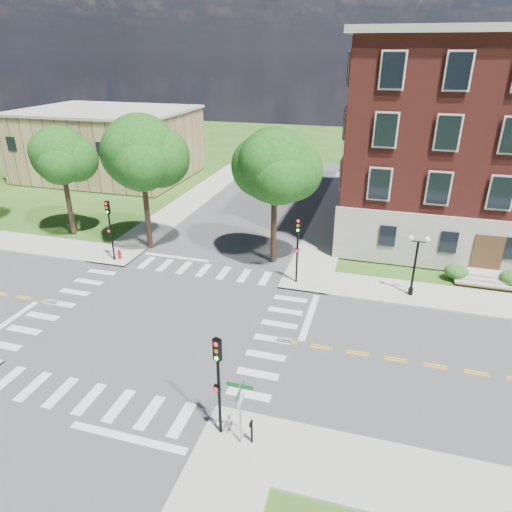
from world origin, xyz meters
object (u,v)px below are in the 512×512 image
(street_sign_pole, at_px, (240,402))
(fire_hydrant, at_px, (120,254))
(traffic_signal_ne, at_px, (298,242))
(traffic_signal_nw, at_px, (109,223))
(traffic_signal_se, at_px, (218,375))
(twin_lamp_west, at_px, (415,262))
(push_button_post, at_px, (252,430))

(street_sign_pole, height_order, fire_hydrant, street_sign_pole)
(traffic_signal_ne, relative_size, traffic_signal_nw, 1.00)
(traffic_signal_se, bearing_deg, twin_lamp_west, 61.57)
(traffic_signal_ne, xyz_separation_m, twin_lamp_west, (7.75, 0.36, -0.66))
(twin_lamp_west, relative_size, push_button_post, 3.53)
(street_sign_pole, bearing_deg, fire_hydrant, 134.79)
(traffic_signal_ne, bearing_deg, push_button_post, -85.66)
(twin_lamp_west, xyz_separation_m, push_button_post, (-6.63, -15.11, -1.73))
(push_button_post, bearing_deg, street_sign_pole, -163.00)
(traffic_signal_ne, height_order, street_sign_pole, traffic_signal_ne)
(traffic_signal_ne, relative_size, push_button_post, 4.00)
(traffic_signal_ne, relative_size, street_sign_pole, 1.55)
(push_button_post, bearing_deg, traffic_signal_nw, 137.05)
(traffic_signal_ne, relative_size, twin_lamp_west, 1.13)
(traffic_signal_nw, relative_size, street_sign_pole, 1.55)
(traffic_signal_nw, relative_size, fire_hydrant, 6.40)
(traffic_signal_ne, bearing_deg, twin_lamp_west, 2.64)
(twin_lamp_west, bearing_deg, street_sign_pole, -114.87)
(twin_lamp_west, height_order, push_button_post, twin_lamp_west)
(push_button_post, bearing_deg, traffic_signal_ne, 94.34)
(traffic_signal_se, xyz_separation_m, traffic_signal_nw, (-14.10, 14.30, 0.00))
(traffic_signal_nw, distance_m, push_button_post, 21.38)
(traffic_signal_ne, bearing_deg, traffic_signal_nw, -178.89)
(traffic_signal_nw, relative_size, push_button_post, 4.00)
(push_button_post, bearing_deg, twin_lamp_west, 66.30)
(traffic_signal_ne, bearing_deg, fire_hydrant, 179.73)
(twin_lamp_west, relative_size, street_sign_pole, 1.36)
(street_sign_pole, bearing_deg, twin_lamp_west, 65.13)
(traffic_signal_ne, xyz_separation_m, traffic_signal_nw, (-14.43, -0.28, 0.00))
(traffic_signal_nw, bearing_deg, traffic_signal_se, -45.42)
(street_sign_pole, bearing_deg, push_button_post, 17.00)
(traffic_signal_ne, bearing_deg, traffic_signal_se, -91.31)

